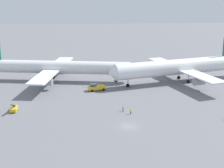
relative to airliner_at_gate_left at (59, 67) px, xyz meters
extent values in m
plane|color=slate|center=(21.35, -48.55, -5.35)|extent=(600.00, 600.00, 0.00)
cylinder|color=white|center=(0.59, -0.10, 0.09)|extent=(55.29, 14.45, 5.05)
cone|color=white|center=(28.99, -5.04, 0.09)|extent=(3.56, 5.06, 4.65)
cube|color=white|center=(-2.13, 0.37, -0.67)|extent=(14.37, 47.41, 0.44)
cylinder|color=#999EA3|center=(-3.40, -12.77, -2.47)|extent=(4.58, 3.28, 2.60)
cylinder|color=#999EA3|center=(1.11, 13.17, -2.47)|extent=(4.58, 3.28, 2.60)
cylinder|color=slate|center=(-2.53, 3.89, -3.44)|extent=(0.28, 0.28, 2.52)
cylinder|color=black|center=(-2.53, 3.89, -4.70)|extent=(1.38, 0.76, 1.30)
cylinder|color=slate|center=(-3.70, -2.81, -3.44)|extent=(0.28, 0.28, 2.52)
cylinder|color=black|center=(-3.70, -2.81, -4.70)|extent=(1.38, 0.76, 1.30)
cylinder|color=slate|center=(22.36, -3.89, -3.44)|extent=(0.28, 0.28, 2.52)
cylinder|color=black|center=(22.36, -3.89, -4.70)|extent=(1.38, 0.76, 1.30)
cylinder|color=white|center=(45.59, -6.02, 0.62)|extent=(50.54, 19.83, 5.99)
cone|color=white|center=(20.00, -13.39, 0.62)|extent=(4.21, 6.07, 5.51)
cube|color=white|center=(48.04, -5.31, -0.28)|extent=(18.90, 46.06, 0.44)
cylinder|color=#999EA3|center=(43.50, 6.81, -2.08)|extent=(4.76, 3.66, 2.60)
cylinder|color=#999EA3|center=(50.64, -17.99, -2.08)|extent=(4.76, 3.66, 2.60)
cylinder|color=slate|center=(49.94, -8.31, -3.39)|extent=(0.28, 0.28, 2.62)
cylinder|color=black|center=(49.94, -8.31, -4.70)|extent=(1.40, 0.89, 1.30)
cylinder|color=slate|center=(48.06, -1.77, -3.39)|extent=(0.28, 0.28, 2.62)
cylinder|color=black|center=(48.06, -1.77, -4.70)|extent=(1.40, 0.89, 1.30)
cylinder|color=slate|center=(26.04, -11.65, -3.39)|extent=(0.28, 0.28, 2.62)
cylinder|color=black|center=(26.04, -11.65, -4.70)|extent=(1.40, 0.89, 1.30)
cube|color=gold|center=(14.40, -14.90, -4.31)|extent=(6.47, 4.19, 1.18)
cube|color=#333D47|center=(13.13, -15.24, -3.27)|extent=(2.64, 2.68, 0.90)
cylinder|color=#4C4C51|center=(18.83, -13.72, -4.19)|extent=(3.14, 1.01, 0.20)
sphere|color=orange|center=(13.13, -15.24, -2.64)|extent=(0.24, 0.24, 0.24)
cylinder|color=black|center=(12.67, -16.78, -4.90)|extent=(0.95, 0.52, 0.90)
cylinder|color=black|center=(11.97, -14.12, -4.90)|extent=(0.95, 0.52, 0.90)
cylinder|color=black|center=(16.83, -15.68, -4.90)|extent=(0.95, 0.52, 0.90)
cylinder|color=black|center=(16.12, -13.02, -4.90)|extent=(0.95, 0.52, 0.90)
cube|color=gold|center=(-10.72, -34.32, -4.60)|extent=(1.85, 4.02, 0.90)
cube|color=black|center=(-10.71, -35.12, -3.25)|extent=(0.76, 4.24, 1.83)
cylinder|color=black|center=(-10.01, -35.06, -5.05)|extent=(0.21, 0.60, 0.60)
cylinder|color=black|center=(-11.41, -35.08, -5.05)|extent=(0.21, 0.60, 0.60)
cylinder|color=black|center=(-10.03, -33.56, -5.05)|extent=(0.21, 0.60, 0.60)
cylinder|color=black|center=(-11.43, -33.58, -5.05)|extent=(0.21, 0.60, 0.60)
cylinder|color=#2D3351|center=(23.21, -39.50, -4.92)|extent=(0.28, 0.28, 0.86)
cylinder|color=#D1E02D|center=(23.21, -39.50, -4.18)|extent=(0.36, 0.36, 0.61)
sphere|color=tan|center=(23.21, -39.50, -3.76)|extent=(0.23, 0.23, 0.23)
cylinder|color=#4C4C51|center=(21.26, -37.10, -4.94)|extent=(0.28, 0.28, 0.82)
cylinder|color=orange|center=(21.26, -37.10, -4.24)|extent=(0.36, 0.36, 0.58)
sphere|color=tan|center=(21.26, -37.10, -3.83)|extent=(0.22, 0.22, 0.22)
cylinder|color=#F24C19|center=(21.56, -37.11, -4.12)|extent=(0.05, 0.05, 0.40)
camera|label=1|loc=(10.43, -127.07, 28.15)|focal=52.53mm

